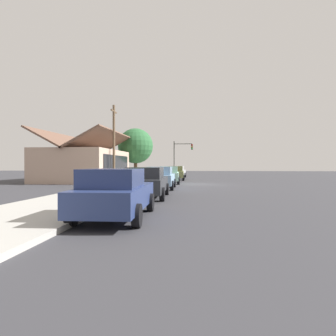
{
  "coord_description": "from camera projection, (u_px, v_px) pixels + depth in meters",
  "views": [
    {
      "loc": [
        -26.47,
        0.07,
        1.71
      ],
      "look_at": [
        -3.04,
        2.46,
        1.47
      ],
      "focal_mm": 31.93,
      "sensor_mm": 36.0,
      "label": 1
    }
  ],
  "objects": [
    {
      "name": "ground_plane",
      "position": [
        199.0,
        184.0,
        26.34
      ],
      "size": [
        120.0,
        120.0,
        0.0
      ],
      "primitive_type": "plane",
      "color": "#38383D"
    },
    {
      "name": "car_navy",
      "position": [
        116.0,
        193.0,
        9.51
      ],
      "size": [
        4.76,
        2.16,
        1.59
      ],
      "rotation": [
        0.0,
        0.0,
        0.03
      ],
      "color": "navy",
      "rests_on": "ground"
    },
    {
      "name": "car_seafoam",
      "position": [
        169.0,
        175.0,
        27.42
      ],
      "size": [
        4.89,
        2.17,
        1.59
      ],
      "rotation": [
        0.0,
        0.0,
        0.06
      ],
      "color": "#9ED1BC",
      "rests_on": "ground"
    },
    {
      "name": "car_skyblue",
      "position": [
        161.0,
        177.0,
        21.37
      ],
      "size": [
        4.75,
        2.11,
        1.59
      ],
      "rotation": [
        0.0,
        0.0,
        0.03
      ],
      "color": "#8CB7E0",
      "rests_on": "ground"
    },
    {
      "name": "shade_tree",
      "position": [
        136.0,
        146.0,
        38.93
      ],
      "size": [
        4.58,
        4.58,
        6.49
      ],
      "color": "brown",
      "rests_on": "ground"
    },
    {
      "name": "utility_pole_wooden",
      "position": [
        114.0,
        142.0,
        28.83
      ],
      "size": [
        1.8,
        0.24,
        7.5
      ],
      "color": "brown",
      "rests_on": "ground"
    },
    {
      "name": "car_charcoal",
      "position": [
        147.0,
        182.0,
        15.49
      ],
      "size": [
        4.95,
        2.21,
        1.59
      ],
      "rotation": [
        0.0,
        0.0,
        0.04
      ],
      "color": "#2D3035",
      "rests_on": "ground"
    },
    {
      "name": "storefront_building",
      "position": [
        85.0,
        164.0,
        31.58
      ],
      "size": [
        11.71,
        7.12,
        5.22
      ],
      "color": "tan",
      "rests_on": "ground"
    },
    {
      "name": "car_silver",
      "position": [
        178.0,
        172.0,
        39.81
      ],
      "size": [
        4.38,
        2.14,
        1.59
      ],
      "rotation": [
        0.0,
        0.0,
        -0.03
      ],
      "color": "silver",
      "rests_on": "ground"
    },
    {
      "name": "fire_hydrant_red",
      "position": [
        124.0,
        187.0,
        16.56
      ],
      "size": [
        0.22,
        0.22,
        0.71
      ],
      "color": "red",
      "rests_on": "sidewalk_curb"
    },
    {
      "name": "car_olive",
      "position": [
        175.0,
        173.0,
        33.68
      ],
      "size": [
        4.53,
        2.15,
        1.59
      ],
      "rotation": [
        0.0,
        0.0,
        0.03
      ],
      "color": "olive",
      "rests_on": "ground"
    },
    {
      "name": "sidewalk_curb",
      "position": [
        137.0,
        183.0,
        26.91
      ],
      "size": [
        60.0,
        4.2,
        0.16
      ],
      "primitive_type": "cube",
      "color": "#B2AFA8",
      "rests_on": "ground"
    },
    {
      "name": "traffic_light_main",
      "position": [
        181.0,
        153.0,
        43.51
      ],
      "size": [
        0.37,
        2.79,
        5.2
      ],
      "color": "#383833",
      "rests_on": "ground"
    }
  ]
}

